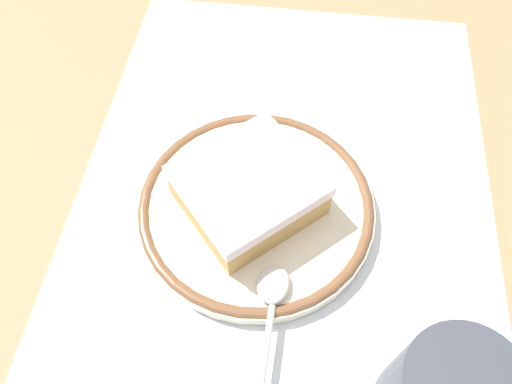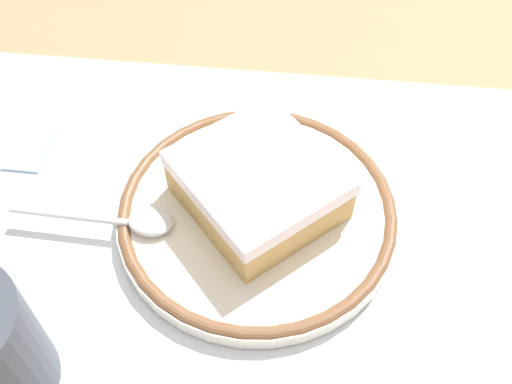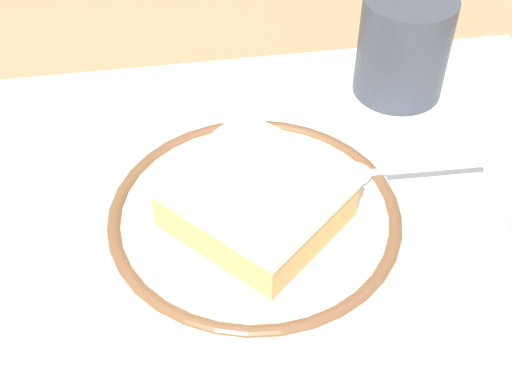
# 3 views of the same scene
# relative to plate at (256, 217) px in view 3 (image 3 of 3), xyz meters

# --- Properties ---
(ground_plane) EXTENTS (2.40, 2.40, 0.00)m
(ground_plane) POSITION_rel_plate_xyz_m (0.00, -0.02, -0.01)
(ground_plane) COLOR #9E7551
(placemat) EXTENTS (0.55, 0.37, 0.00)m
(placemat) POSITION_rel_plate_xyz_m (0.00, -0.02, -0.01)
(placemat) COLOR silver
(placemat) RESTS_ON ground_plane
(plate) EXTENTS (0.20, 0.20, 0.02)m
(plate) POSITION_rel_plate_xyz_m (0.00, 0.00, 0.00)
(plate) COLOR silver
(plate) RESTS_ON placemat
(cake_slice) EXTENTS (0.14, 0.14, 0.04)m
(cake_slice) POSITION_rel_plate_xyz_m (0.00, 0.01, 0.02)
(cake_slice) COLOR tan
(cake_slice) RESTS_ON plate
(spoon) EXTENTS (0.12, 0.03, 0.01)m
(spoon) POSITION_rel_plate_xyz_m (-0.08, -0.03, 0.01)
(spoon) COLOR silver
(spoon) RESTS_ON plate
(cup) EXTENTS (0.08, 0.08, 0.09)m
(cup) POSITION_rel_plate_xyz_m (-0.14, -0.14, 0.03)
(cup) COLOR #383D47
(cup) RESTS_ON placemat
(napkin) EXTENTS (0.15, 0.16, 0.00)m
(napkin) POSITION_rel_plate_xyz_m (0.17, -0.09, -0.01)
(napkin) COLOR white
(napkin) RESTS_ON placemat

